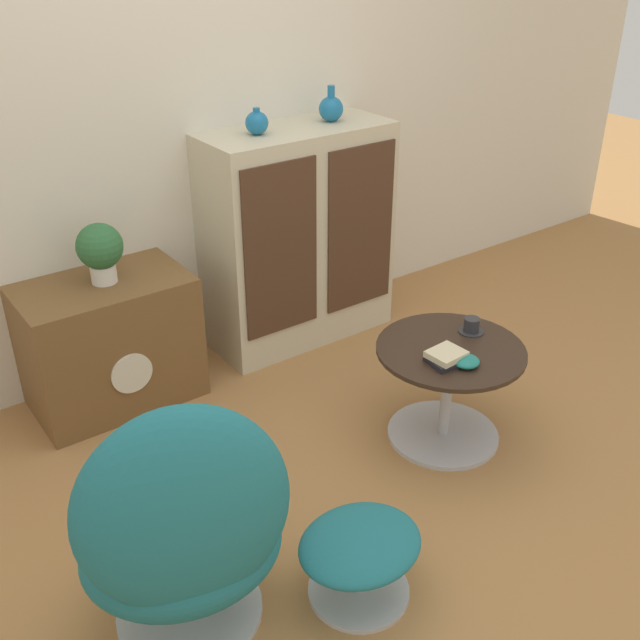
# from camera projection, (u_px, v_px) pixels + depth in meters

# --- Properties ---
(ground_plane) EXTENTS (12.00, 12.00, 0.00)m
(ground_plane) POSITION_uv_depth(u_px,v_px,m) (378.00, 506.00, 2.74)
(ground_plane) COLOR #A87542
(wall_back) EXTENTS (6.40, 0.06, 2.60)m
(wall_back) POSITION_uv_depth(u_px,v_px,m) (166.00, 77.00, 3.16)
(wall_back) COLOR silver
(wall_back) RESTS_ON ground_plane
(sideboard) EXTENTS (0.91, 0.40, 1.06)m
(sideboard) POSITION_uv_depth(u_px,v_px,m) (298.00, 237.00, 3.63)
(sideboard) COLOR beige
(sideboard) RESTS_ON ground_plane
(tv_console) EXTENTS (0.70, 0.44, 0.57)m
(tv_console) POSITION_uv_depth(u_px,v_px,m) (110.00, 343.00, 3.22)
(tv_console) COLOR brown
(tv_console) RESTS_ON ground_plane
(egg_chair) EXTENTS (0.71, 0.67, 0.83)m
(egg_chair) POSITION_uv_depth(u_px,v_px,m) (183.00, 530.00, 2.09)
(egg_chair) COLOR #B7B7BC
(egg_chair) RESTS_ON ground_plane
(ottoman) EXTENTS (0.40, 0.34, 0.25)m
(ottoman) POSITION_uv_depth(u_px,v_px,m) (360.00, 551.00, 2.31)
(ottoman) COLOR #B7B7BC
(ottoman) RESTS_ON ground_plane
(coffee_table) EXTENTS (0.58, 0.58, 0.42)m
(coffee_table) POSITION_uv_depth(u_px,v_px,m) (447.00, 386.00, 2.99)
(coffee_table) COLOR #B7B7BC
(coffee_table) RESTS_ON ground_plane
(vase_leftmost) EXTENTS (0.10, 0.10, 0.12)m
(vase_leftmost) POSITION_uv_depth(u_px,v_px,m) (257.00, 123.00, 3.25)
(vase_leftmost) COLOR #196699
(vase_leftmost) RESTS_ON sideboard
(vase_inner_left) EXTENTS (0.11, 0.11, 0.16)m
(vase_inner_left) POSITION_uv_depth(u_px,v_px,m) (331.00, 108.00, 3.45)
(vase_inner_left) COLOR #196699
(vase_inner_left) RESTS_ON sideboard
(potted_plant) EXTENTS (0.19, 0.19, 0.25)m
(potted_plant) POSITION_uv_depth(u_px,v_px,m) (100.00, 249.00, 3.02)
(potted_plant) COLOR silver
(potted_plant) RESTS_ON tv_console
(teacup) EXTENTS (0.10, 0.10, 0.06)m
(teacup) POSITION_uv_depth(u_px,v_px,m) (471.00, 326.00, 3.00)
(teacup) COLOR #2D2D33
(teacup) RESTS_ON coffee_table
(book_stack) EXTENTS (0.15, 0.13, 0.05)m
(book_stack) POSITION_uv_depth(u_px,v_px,m) (446.00, 357.00, 2.80)
(book_stack) COLOR black
(book_stack) RESTS_ON coffee_table
(bowl) EXTENTS (0.10, 0.10, 0.04)m
(bowl) POSITION_uv_depth(u_px,v_px,m) (466.00, 361.00, 2.78)
(bowl) COLOR #1E7A70
(bowl) RESTS_ON coffee_table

